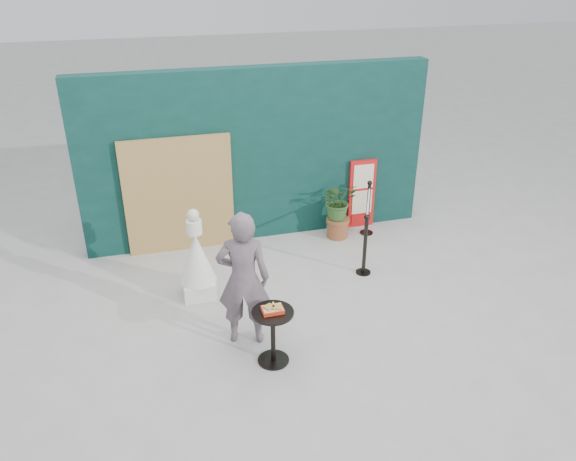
% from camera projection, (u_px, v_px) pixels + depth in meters
% --- Properties ---
extents(ground, '(60.00, 60.00, 0.00)m').
position_uv_depth(ground, '(312.00, 335.00, 7.60)').
color(ground, '#ADAAA5').
rests_on(ground, ground).
extents(back_wall, '(6.00, 0.30, 3.00)m').
position_uv_depth(back_wall, '(257.00, 156.00, 9.63)').
color(back_wall, '#092C26').
rests_on(back_wall, ground).
extents(bamboo_fence, '(1.80, 0.08, 2.00)m').
position_uv_depth(bamboo_fence, '(179.00, 196.00, 9.34)').
color(bamboo_fence, tan).
rests_on(bamboo_fence, ground).
extents(woman, '(0.77, 0.61, 1.86)m').
position_uv_depth(woman, '(243.00, 279.00, 7.11)').
color(woman, '#66585F').
rests_on(woman, ground).
extents(menu_board, '(0.50, 0.07, 1.30)m').
position_uv_depth(menu_board, '(362.00, 194.00, 10.30)').
color(menu_board, red).
rests_on(menu_board, ground).
extents(statue, '(0.55, 0.55, 1.42)m').
position_uv_depth(statue, '(197.00, 261.00, 8.22)').
color(statue, silver).
rests_on(statue, ground).
extents(cafe_table, '(0.52, 0.52, 0.75)m').
position_uv_depth(cafe_table, '(273.00, 329.00, 6.89)').
color(cafe_table, black).
rests_on(cafe_table, ground).
extents(food_basket, '(0.26, 0.19, 0.11)m').
position_uv_depth(food_basket, '(273.00, 309.00, 6.77)').
color(food_basket, red).
rests_on(food_basket, cafe_table).
extents(planter, '(0.62, 0.54, 1.05)m').
position_uv_depth(planter, '(338.00, 206.00, 9.92)').
color(planter, brown).
rests_on(planter, ground).
extents(stanchion_barrier, '(0.84, 1.54, 1.03)m').
position_uv_depth(stanchion_barrier, '(367.00, 226.00, 9.46)').
color(stanchion_barrier, black).
rests_on(stanchion_barrier, ground).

